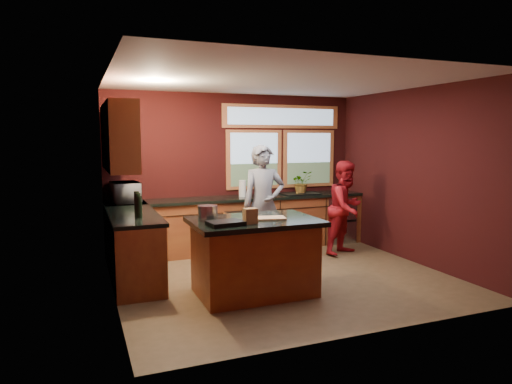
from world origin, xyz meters
TOP-DOWN VIEW (x-y plane):
  - floor at (0.00, 0.00)m, footprint 4.50×4.50m
  - room_shell at (-0.60, 0.32)m, footprint 4.52×4.02m
  - back_counter at (0.20, 1.70)m, footprint 4.50×0.64m
  - left_counter at (-1.95, 0.85)m, footprint 0.64×2.30m
  - island at (-0.61, -0.48)m, footprint 1.55×1.05m
  - person_grey at (0.04, 0.78)m, footprint 0.71×0.50m
  - person_red at (1.53, 0.80)m, footprint 0.94×0.85m
  - microwave at (-1.92, 1.70)m, footprint 0.45×0.62m
  - potted_plant at (1.18, 1.75)m, footprint 0.37×0.32m
  - paper_towel at (0.02, 1.70)m, footprint 0.12×0.12m
  - cutting_board at (-0.41, -0.53)m, footprint 0.40×0.32m
  - stock_pot at (-1.16, -0.33)m, footprint 0.24×0.24m
  - paper_bag at (-0.76, -0.73)m, footprint 0.15×0.12m
  - black_tray at (-1.06, -0.73)m, footprint 0.43×0.32m

SIDE VIEW (x-z plane):
  - floor at x=0.00m, z-range 0.00..0.00m
  - back_counter at x=0.20m, z-range 0.00..0.93m
  - left_counter at x=-1.95m, z-range 0.00..0.93m
  - island at x=-0.61m, z-range 0.01..0.95m
  - person_red at x=1.53m, z-range 0.00..1.56m
  - person_grey at x=0.04m, z-range 0.00..1.83m
  - cutting_board at x=-0.41m, z-range 0.94..0.96m
  - black_tray at x=-1.06m, z-range 0.94..0.99m
  - stock_pot at x=-1.16m, z-range 0.94..1.12m
  - paper_bag at x=-0.76m, z-range 0.94..1.12m
  - paper_towel at x=0.02m, z-range 0.93..1.21m
  - microwave at x=-1.92m, z-range 0.93..1.25m
  - potted_plant at x=1.18m, z-range 0.93..1.34m
  - room_shell at x=-0.60m, z-range 0.44..3.15m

